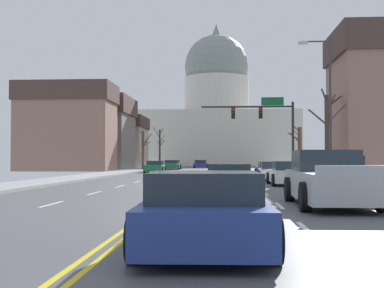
# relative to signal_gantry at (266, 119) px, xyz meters

# --- Properties ---
(ground) EXTENTS (20.00, 180.00, 0.20)m
(ground) POSITION_rel_signal_gantry_xyz_m (-5.35, -14.91, -4.74)
(ground) COLOR #4F4F54
(signal_gantry) EXTENTS (7.91, 0.41, 6.51)m
(signal_gantry) POSITION_rel_signal_gantry_xyz_m (0.00, 0.00, 0.00)
(signal_gantry) COLOR #28282D
(signal_gantry) RESTS_ON ground
(street_lamp_right) EXTENTS (1.97, 0.24, 8.53)m
(street_lamp_right) POSITION_rel_signal_gantry_xyz_m (2.62, -12.79, 0.34)
(street_lamp_right) COLOR #333338
(street_lamp_right) RESTS_ON ground
(capitol_building) EXTENTS (32.44, 19.13, 29.40)m
(capitol_building) POSITION_rel_signal_gantry_xyz_m (-5.35, 62.19, 5.12)
(capitol_building) COLOR beige
(capitol_building) RESTS_ON ground
(sedan_near_00) EXTENTS (2.02, 4.48, 1.18)m
(sedan_near_00) POSITION_rel_signal_gantry_xyz_m (-0.18, -4.80, -4.19)
(sedan_near_00) COLOR navy
(sedan_near_00) RESTS_ON ground
(sedan_near_01) EXTENTS (2.16, 4.24, 1.22)m
(sedan_near_01) POSITION_rel_signal_gantry_xyz_m (-0.36, -10.92, -4.20)
(sedan_near_01) COLOR silver
(sedan_near_01) RESTS_ON ground
(sedan_near_02) EXTENTS (2.17, 4.44, 1.28)m
(sedan_near_02) POSITION_rel_signal_gantry_xyz_m (-0.09, -16.39, -4.17)
(sedan_near_02) COLOR silver
(sedan_near_02) RESTS_ON ground
(sedan_near_03) EXTENTS (2.18, 4.27, 1.20)m
(sedan_near_03) POSITION_rel_signal_gantry_xyz_m (-3.30, -23.01, -4.20)
(sedan_near_03) COLOR #1E7247
(sedan_near_03) RESTS_ON ground
(pickup_truck_near_04) EXTENTS (2.29, 5.72, 1.68)m
(pickup_truck_near_04) POSITION_rel_signal_gantry_xyz_m (-0.35, -28.59, -4.01)
(pickup_truck_near_04) COLOR #ADB2B7
(pickup_truck_near_04) RESTS_ON ground
(sedan_near_05) EXTENTS (2.19, 4.34, 1.21)m
(sedan_near_05) POSITION_rel_signal_gantry_xyz_m (-3.79, -36.18, -4.19)
(sedan_near_05) COLOR navy
(sedan_near_05) RESTS_ON ground
(sedan_oncoming_00) EXTENTS (2.11, 4.56, 1.19)m
(sedan_oncoming_00) POSITION_rel_signal_gantry_xyz_m (-10.67, 8.11, -4.20)
(sedan_oncoming_00) COLOR #1E7247
(sedan_oncoming_00) RESTS_ON ground
(sedan_oncoming_01) EXTENTS (2.21, 4.31, 1.22)m
(sedan_oncoming_01) POSITION_rel_signal_gantry_xyz_m (-10.39, 22.01, -4.17)
(sedan_oncoming_01) COLOR #1E7247
(sedan_oncoming_01) RESTS_ON ground
(sedan_oncoming_02) EXTENTS (2.16, 4.55, 1.19)m
(sedan_oncoming_02) POSITION_rel_signal_gantry_xyz_m (-7.27, 33.75, -4.20)
(sedan_oncoming_02) COLOR navy
(sedan_oncoming_02) RESTS_ON ground
(flank_building_00) EXTENTS (13.78, 10.35, 9.56)m
(flank_building_00) POSITION_rel_signal_gantry_xyz_m (-22.90, 23.50, 0.09)
(flank_building_00) COLOR slate
(flank_building_00) RESTS_ON ground
(flank_building_01) EXTENTS (10.80, 9.63, 7.91)m
(flank_building_01) POSITION_rel_signal_gantry_xyz_m (-21.31, 35.08, -0.75)
(flank_building_01) COLOR #B2A38E
(flank_building_01) RESTS_ON ground
(flank_building_02) EXTENTS (10.92, 6.59, 10.05)m
(flank_building_02) POSITION_rel_signal_gantry_xyz_m (-21.73, 13.93, 0.33)
(flank_building_02) COLOR #8C6656
(flank_building_02) RESTS_ON ground
(bare_tree_00) EXTENTS (2.71, 2.21, 6.09)m
(bare_tree_00) POSITION_rel_signal_gantry_xyz_m (3.58, -7.89, -1.42)
(bare_tree_00) COLOR #423328
(bare_tree_00) RESTS_ON ground
(bare_tree_01) EXTENTS (1.67, 2.44, 5.92)m
(bare_tree_01) POSITION_rel_signal_gantry_xyz_m (-13.19, 31.48, -1.62)
(bare_tree_01) COLOR #4C3D2D
(bare_tree_01) RESTS_ON ground
(bare_tree_02) EXTENTS (1.38, 0.95, 4.38)m
(bare_tree_02) POSITION_rel_signal_gantry_xyz_m (3.37, 4.10, -2.43)
(bare_tree_02) COLOR #4C3D2D
(bare_tree_02) RESTS_ON ground
(bare_tree_03) EXTENTS (2.34, 2.16, 5.19)m
(bare_tree_03) POSITION_rel_signal_gantry_xyz_m (-13.23, 16.27, -2.17)
(bare_tree_03) COLOR #4C3D2D
(bare_tree_03) RESTS_ON ground
(pedestrian_00) EXTENTS (0.35, 0.34, 1.65)m
(pedestrian_00) POSITION_rel_signal_gantry_xyz_m (3.43, -17.63, -3.71)
(pedestrian_00) COLOR #4C4238
(pedestrian_00) RESTS_ON ground
(bicycle_parked) EXTENTS (0.12, 1.77, 0.85)m
(bicycle_parked) POSITION_rel_signal_gantry_xyz_m (2.78, -15.28, -4.27)
(bicycle_parked) COLOR black
(bicycle_parked) RESTS_ON ground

